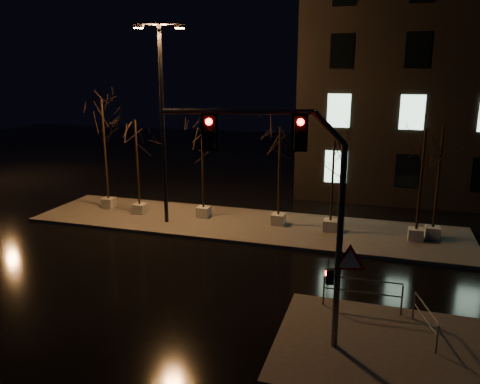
% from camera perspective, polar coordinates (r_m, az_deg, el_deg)
% --- Properties ---
extents(ground, '(90.00, 90.00, 0.00)m').
position_cam_1_polar(ground, '(18.69, -5.09, -9.71)').
color(ground, black).
rests_on(ground, ground).
extents(median, '(22.00, 5.00, 0.15)m').
position_cam_1_polar(median, '(23.95, 0.31, -4.00)').
color(median, '#4B4743').
rests_on(median, ground).
extents(sidewalk_corner, '(7.00, 5.00, 0.15)m').
position_cam_1_polar(sidewalk_corner, '(14.41, 19.18, -17.94)').
color(sidewalk_corner, '#4B4743').
rests_on(sidewalk_corner, ground).
extents(tree_0, '(1.80, 1.80, 6.22)m').
position_cam_1_polar(tree_0, '(26.92, -16.35, 7.90)').
color(tree_0, beige).
rests_on(tree_0, median).
extents(tree_1, '(1.80, 1.80, 5.23)m').
position_cam_1_polar(tree_1, '(25.32, -12.56, 6.06)').
color(tree_1, beige).
rests_on(tree_1, median).
extents(tree_2, '(1.80, 1.80, 4.35)m').
position_cam_1_polar(tree_2, '(24.30, -4.60, 4.43)').
color(tree_2, beige).
rests_on(tree_2, median).
extents(tree_3, '(1.80, 1.80, 5.06)m').
position_cam_1_polar(tree_3, '(22.91, 4.86, 5.19)').
color(tree_3, beige).
rests_on(tree_3, median).
extents(tree_4, '(1.80, 1.80, 4.55)m').
position_cam_1_polar(tree_4, '(22.36, 11.32, 3.74)').
color(tree_4, beige).
rests_on(tree_4, median).
extents(tree_5, '(1.80, 1.80, 5.23)m').
position_cam_1_polar(tree_5, '(22.09, 21.46, 4.26)').
color(tree_5, beige).
rests_on(tree_5, median).
extents(tree_6, '(1.80, 1.80, 5.40)m').
position_cam_1_polar(tree_6, '(22.65, 23.31, 4.63)').
color(tree_6, beige).
rests_on(tree_6, median).
extents(traffic_signal_mast, '(5.23, 1.40, 6.56)m').
position_cam_1_polar(traffic_signal_mast, '(12.23, 7.41, -0.61)').
color(traffic_signal_mast, '#54575C').
rests_on(traffic_signal_mast, sidewalk_corner).
extents(streetlight_main, '(2.38, 1.03, 9.72)m').
position_cam_1_polar(streetlight_main, '(23.42, -9.45, 9.60)').
color(streetlight_main, black).
rests_on(streetlight_main, median).
extents(guard_rail_a, '(2.49, 0.09, 1.07)m').
position_cam_1_polar(guard_rail_a, '(15.78, 14.69, -11.45)').
color(guard_rail_a, '#54575C').
rests_on(guard_rail_a, sidewalk_corner).
extents(guard_rail_b, '(0.56, 1.86, 0.91)m').
position_cam_1_polar(guard_rail_b, '(15.00, 21.64, -13.92)').
color(guard_rail_b, '#54575C').
rests_on(guard_rail_b, sidewalk_corner).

